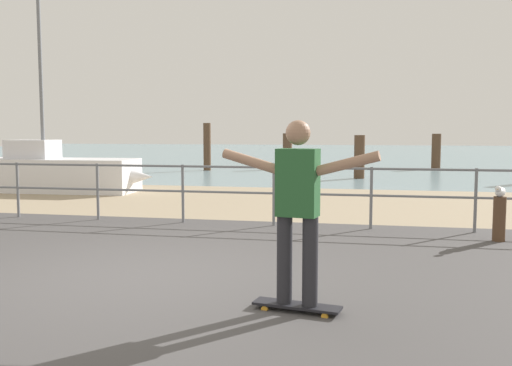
{
  "coord_description": "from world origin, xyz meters",
  "views": [
    {
      "loc": [
        2.57,
        -5.81,
        1.64
      ],
      "look_at": [
        0.97,
        2.0,
        0.9
      ],
      "focal_mm": 39.45,
      "sensor_mm": 36.0,
      "label": 1
    }
  ],
  "objects_px": {
    "skateboarder": "(298,201)",
    "seagull": "(500,192)",
    "sailboat": "(60,173)",
    "skateboard": "(297,306)",
    "bollard_short": "(499,220)"
  },
  "relations": [
    {
      "from": "sailboat",
      "to": "skateboard",
      "type": "height_order",
      "value": "sailboat"
    },
    {
      "from": "skateboarder",
      "to": "sailboat",
      "type": "bearing_deg",
      "value": 130.77
    },
    {
      "from": "skateboarder",
      "to": "skateboard",
      "type": "bearing_deg",
      "value": -26.57
    },
    {
      "from": "sailboat",
      "to": "seagull",
      "type": "xyz_separation_m",
      "value": [
        10.01,
        -4.92,
        0.23
      ]
    },
    {
      "from": "skateboard",
      "to": "bollard_short",
      "type": "relative_size",
      "value": 1.21
    },
    {
      "from": "bollard_short",
      "to": "skateboarder",
      "type": "bearing_deg",
      "value": -123.24
    },
    {
      "from": "skateboard",
      "to": "seagull",
      "type": "distance_m",
      "value": 4.59
    },
    {
      "from": "skateboarder",
      "to": "seagull",
      "type": "xyz_separation_m",
      "value": [
        2.49,
        3.8,
        -0.26
      ]
    },
    {
      "from": "sailboat",
      "to": "skateboarder",
      "type": "bearing_deg",
      "value": -49.23
    },
    {
      "from": "sailboat",
      "to": "skateboarder",
      "type": "distance_m",
      "value": 11.52
    },
    {
      "from": "skateboard",
      "to": "skateboarder",
      "type": "distance_m",
      "value": 0.95
    },
    {
      "from": "skateboard",
      "to": "bollard_short",
      "type": "distance_m",
      "value": 4.57
    },
    {
      "from": "sailboat",
      "to": "skateboarder",
      "type": "relative_size",
      "value": 3.16
    },
    {
      "from": "sailboat",
      "to": "skateboard",
      "type": "bearing_deg",
      "value": -49.23
    },
    {
      "from": "sailboat",
      "to": "skateboard",
      "type": "distance_m",
      "value": 11.52
    }
  ]
}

